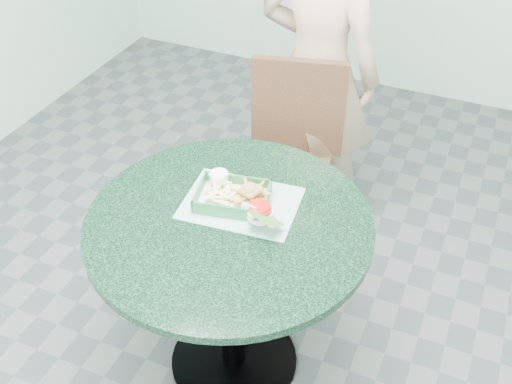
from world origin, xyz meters
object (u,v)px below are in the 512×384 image
at_px(diner_person, 319,60).
at_px(sauce_ramekin, 224,180).
at_px(cafe_table, 230,260).
at_px(dining_chair, 289,151).
at_px(food_basket, 233,203).
at_px(crab_sandwich, 249,200).

height_order(diner_person, sauce_ramekin, diner_person).
bearing_deg(cafe_table, dining_chair, 95.60).
height_order(dining_chair, food_basket, dining_chair).
distance_m(diner_person, food_basket, 0.95).
relative_size(diner_person, sauce_ramekin, 26.53).
bearing_deg(cafe_table, food_basket, 107.22).
height_order(cafe_table, sauce_ramekin, sauce_ramekin).
height_order(diner_person, crab_sandwich, diner_person).
distance_m(diner_person, sauce_ramekin, 0.89).
xyz_separation_m(cafe_table, sauce_ramekin, (-0.09, 0.15, 0.22)).
relative_size(cafe_table, diner_person, 0.56).
bearing_deg(dining_chair, food_basket, -99.43).
distance_m(cafe_table, diner_person, 1.07).
relative_size(dining_chair, sauce_ramekin, 14.41).
bearing_deg(diner_person, sauce_ramekin, 95.08).
bearing_deg(dining_chair, crab_sandwich, -94.33).
relative_size(food_basket, sauce_ramekin, 3.69).
bearing_deg(diner_person, crab_sandwich, 102.75).
xyz_separation_m(dining_chair, diner_person, (0.03, 0.27, 0.32)).
bearing_deg(food_basket, cafe_table, -72.78).
bearing_deg(food_basket, sauce_ramekin, 133.42).
bearing_deg(diner_person, dining_chair, 92.17).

